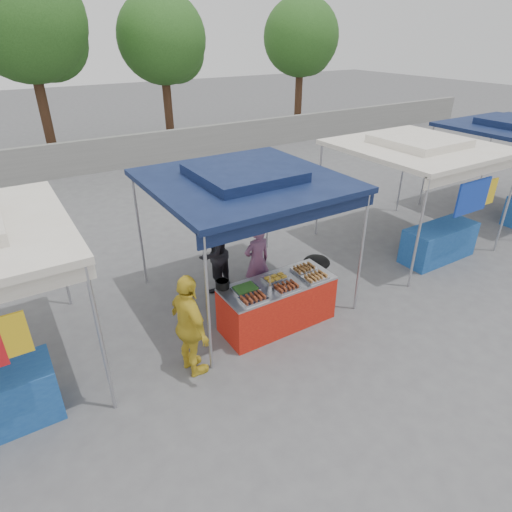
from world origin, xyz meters
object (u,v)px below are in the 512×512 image
helper_man (212,253)px  vendor_woman (257,261)px  vendor_table (277,303)px  wok_burner (316,273)px  cooking_pot (222,284)px  customer_person (190,327)px

helper_man → vendor_woman: bearing=100.0°
vendor_table → wok_burner: 1.21m
cooking_pot → vendor_woman: (1.07, 0.62, -0.16)m
helper_man → customer_person: customer_person is taller
vendor_table → customer_person: size_ratio=1.19×
vendor_table → cooking_pot: 1.06m
vendor_woman → wok_burner: bearing=146.6°
vendor_table → customer_person: bearing=-170.1°
helper_man → vendor_table: bearing=71.8°
wok_burner → helper_man: size_ratio=0.53×
vendor_table → helper_man: helper_man is taller
vendor_table → helper_man: bearing=104.1°
helper_man → cooking_pot: bearing=37.9°
wok_burner → vendor_woman: 1.16m
vendor_woman → cooking_pot: bearing=29.3°
cooking_pot → helper_man: bearing=70.3°
vendor_table → vendor_woman: bearing=78.7°
cooking_pot → wok_burner: (2.02, 0.00, -0.41)m
vendor_table → cooking_pot: size_ratio=8.68×
cooking_pot → customer_person: 1.12m
vendor_woman → helper_man: size_ratio=0.92×
wok_burner → helper_man: helper_man is taller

